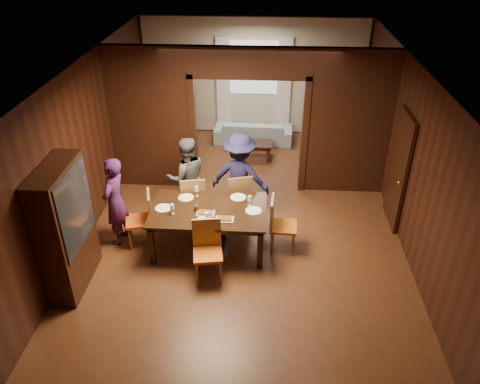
# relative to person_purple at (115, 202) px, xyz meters

# --- Properties ---
(floor) EXTENTS (9.00, 9.00, 0.00)m
(floor) POSITION_rel_person_purple_xyz_m (2.15, 0.41, -0.79)
(floor) COLOR #562D18
(floor) RESTS_ON ground
(ceiling) EXTENTS (5.50, 9.00, 0.02)m
(ceiling) POSITION_rel_person_purple_xyz_m (2.15, 0.41, 2.11)
(ceiling) COLOR silver
(ceiling) RESTS_ON room_walls
(room_walls) EXTENTS (5.52, 9.01, 2.90)m
(room_walls) POSITION_rel_person_purple_xyz_m (2.15, 2.29, 0.71)
(room_walls) COLOR black
(room_walls) RESTS_ON floor
(person_purple) EXTENTS (0.47, 0.63, 1.58)m
(person_purple) POSITION_rel_person_purple_xyz_m (0.00, 0.00, 0.00)
(person_purple) COLOR #431B50
(person_purple) RESTS_ON floor
(person_grey) EXTENTS (0.93, 0.83, 1.57)m
(person_grey) POSITION_rel_person_purple_xyz_m (1.07, 0.91, -0.01)
(person_grey) COLOR #4B4C52
(person_grey) RESTS_ON floor
(person_navy) EXTENTS (1.18, 0.83, 1.67)m
(person_navy) POSITION_rel_person_purple_xyz_m (2.04, 0.91, 0.04)
(person_navy) COLOR #18173A
(person_navy) RESTS_ON floor
(sofa) EXTENTS (1.94, 0.82, 0.56)m
(sofa) POSITION_rel_person_purple_xyz_m (2.18, 4.26, -0.51)
(sofa) COLOR #99B4C9
(sofa) RESTS_ON floor
(serving_bowl) EXTENTS (0.34, 0.34, 0.08)m
(serving_bowl) POSITION_rel_person_purple_xyz_m (1.70, 0.01, 0.01)
(serving_bowl) COLOR black
(serving_bowl) RESTS_ON dining_table
(dining_table) EXTENTS (1.90, 1.18, 0.76)m
(dining_table) POSITION_rel_person_purple_xyz_m (1.59, -0.09, -0.41)
(dining_table) COLOR black
(dining_table) RESTS_ON floor
(coffee_table) EXTENTS (0.80, 0.50, 0.40)m
(coffee_table) POSITION_rel_person_purple_xyz_m (2.25, 3.32, -0.59)
(coffee_table) COLOR black
(coffee_table) RESTS_ON floor
(chair_left) EXTENTS (0.54, 0.54, 0.97)m
(chair_left) POSITION_rel_person_purple_xyz_m (0.38, -0.05, -0.31)
(chair_left) COLOR #E65515
(chair_left) RESTS_ON floor
(chair_right) EXTENTS (0.47, 0.47, 0.97)m
(chair_right) POSITION_rel_person_purple_xyz_m (2.83, -0.06, -0.31)
(chair_right) COLOR #D36113
(chair_right) RESTS_ON floor
(chair_far_l) EXTENTS (0.51, 0.51, 0.97)m
(chair_far_l) POSITION_rel_person_purple_xyz_m (1.20, 0.68, -0.31)
(chair_far_l) COLOR orange
(chair_far_l) RESTS_ON floor
(chair_far_r) EXTENTS (0.55, 0.55, 0.97)m
(chair_far_r) POSITION_rel_person_purple_xyz_m (2.02, 0.82, -0.31)
(chair_far_r) COLOR #E45115
(chair_far_r) RESTS_ON floor
(chair_near) EXTENTS (0.51, 0.51, 0.97)m
(chair_near) POSITION_rel_person_purple_xyz_m (1.66, -0.88, -0.31)
(chair_near) COLOR #D05F13
(chair_near) RESTS_ON floor
(hutch) EXTENTS (0.40, 1.20, 2.00)m
(hutch) POSITION_rel_person_purple_xyz_m (-0.38, -1.09, 0.21)
(hutch) COLOR black
(hutch) RESTS_ON floor
(door_right) EXTENTS (0.06, 0.90, 2.10)m
(door_right) POSITION_rel_person_purple_xyz_m (4.85, 0.91, 0.26)
(door_right) COLOR black
(door_right) RESTS_ON floor
(window_far) EXTENTS (1.20, 0.03, 1.30)m
(window_far) POSITION_rel_person_purple_xyz_m (2.15, 4.85, 0.91)
(window_far) COLOR silver
(window_far) RESTS_ON back_wall
(curtain_left) EXTENTS (0.35, 0.06, 2.40)m
(curtain_left) POSITION_rel_person_purple_xyz_m (1.40, 4.81, 0.46)
(curtain_left) COLOR white
(curtain_left) RESTS_ON back_wall
(curtain_right) EXTENTS (0.35, 0.06, 2.40)m
(curtain_right) POSITION_rel_person_purple_xyz_m (2.90, 4.81, 0.46)
(curtain_right) COLOR white
(curtain_right) RESTS_ON back_wall
(plate_left) EXTENTS (0.27, 0.27, 0.01)m
(plate_left) POSITION_rel_person_purple_xyz_m (0.84, -0.11, -0.03)
(plate_left) COLOR white
(plate_left) RESTS_ON dining_table
(plate_far_l) EXTENTS (0.27, 0.27, 0.01)m
(plate_far_l) POSITION_rel_person_purple_xyz_m (1.16, 0.24, -0.03)
(plate_far_l) COLOR white
(plate_far_l) RESTS_ON dining_table
(plate_far_r) EXTENTS (0.27, 0.27, 0.01)m
(plate_far_r) POSITION_rel_person_purple_xyz_m (2.05, 0.30, -0.03)
(plate_far_r) COLOR white
(plate_far_r) RESTS_ON dining_table
(plate_right) EXTENTS (0.27, 0.27, 0.01)m
(plate_right) POSITION_rel_person_purple_xyz_m (2.33, -0.10, -0.03)
(plate_right) COLOR silver
(plate_right) RESTS_ON dining_table
(plate_near) EXTENTS (0.27, 0.27, 0.01)m
(plate_near) POSITION_rel_person_purple_xyz_m (1.56, -0.44, -0.03)
(plate_near) COLOR silver
(plate_near) RESTS_ON dining_table
(platter_a) EXTENTS (0.30, 0.20, 0.04)m
(platter_a) POSITION_rel_person_purple_xyz_m (1.56, -0.23, -0.01)
(platter_a) COLOR gray
(platter_a) RESTS_ON dining_table
(platter_b) EXTENTS (0.30, 0.20, 0.04)m
(platter_b) POSITION_rel_person_purple_xyz_m (1.88, -0.38, -0.01)
(platter_b) COLOR gray
(platter_b) RESTS_ON dining_table
(wineglass_left) EXTENTS (0.08, 0.08, 0.18)m
(wineglass_left) POSITION_rel_person_purple_xyz_m (1.02, -0.26, 0.06)
(wineglass_left) COLOR silver
(wineglass_left) RESTS_ON dining_table
(wineglass_far) EXTENTS (0.08, 0.08, 0.18)m
(wineglass_far) POSITION_rel_person_purple_xyz_m (1.34, 0.32, 0.06)
(wineglass_far) COLOR white
(wineglass_far) RESTS_ON dining_table
(wineglass_right) EXTENTS (0.08, 0.08, 0.18)m
(wineglass_right) POSITION_rel_person_purple_xyz_m (2.26, 0.07, 0.06)
(wineglass_right) COLOR white
(wineglass_right) RESTS_ON dining_table
(tumbler) EXTENTS (0.07, 0.07, 0.14)m
(tumbler) POSITION_rel_person_purple_xyz_m (1.60, -0.40, 0.04)
(tumbler) COLOR silver
(tumbler) RESTS_ON dining_table
(condiment_jar) EXTENTS (0.08, 0.08, 0.11)m
(condiment_jar) POSITION_rel_person_purple_xyz_m (1.40, -0.14, 0.02)
(condiment_jar) COLOR #502C12
(condiment_jar) RESTS_ON dining_table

